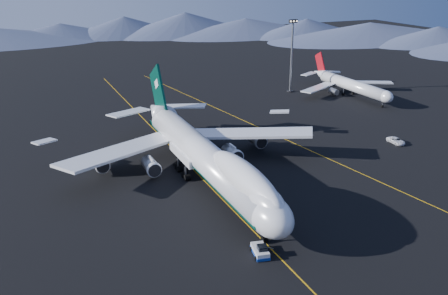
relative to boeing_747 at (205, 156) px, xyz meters
name	(u,v)px	position (x,y,z in m)	size (l,w,h in m)	color
ground	(205,182)	(0.00, -0.03, -5.81)	(500.00, 500.00, 0.00)	black
taxiway_line_main	(205,182)	(0.00, -0.03, -5.80)	(0.25, 220.00, 0.01)	#CA8F0B
taxiway_line_side	(302,147)	(30.00, 9.97, -5.80)	(0.25, 200.00, 0.01)	#CA8F0B
boeing_747	(205,156)	(0.00, 0.00, 0.00)	(59.62, 72.43, 19.37)	silver
pushback_tug	(260,251)	(-2.39, -29.53, -5.23)	(3.09, 4.60, 1.86)	silver
second_jet	(350,85)	(73.02, 48.58, -2.09)	(38.27, 43.23, 12.30)	silver
service_van	(396,141)	(53.19, 2.66, -5.08)	(2.43, 5.27, 1.46)	white
floodlight_mast	(292,56)	(56.80, 61.14, 6.97)	(3.12, 2.34, 25.23)	black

